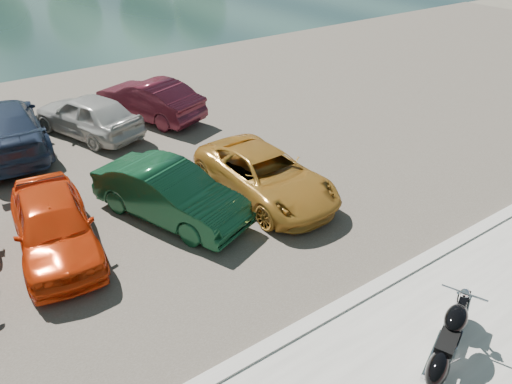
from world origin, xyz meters
The scene contains 9 objects.
kerb centered at (0.00, 2.00, 0.07)m, with size 60.00×0.30×0.14m, color #9C9A92.
parking_lot centered at (0.00, 11.00, 0.02)m, with size 60.00×18.00×0.04m, color #464239.
motorcycle centered at (0.67, 0.04, 0.56)m, with size 2.22×1.13×1.05m.
car_4 centered at (-3.58, 6.94, 0.71)m, with size 1.59×3.95×1.34m, color red.
car_5 centered at (-0.92, 6.71, 0.70)m, with size 1.41×4.03×1.33m, color #113E24.
car_6 centered at (1.54, 6.20, 0.65)m, with size 2.02×4.37×1.22m, color #B47C29.
car_11 centered at (-3.32, 12.99, 0.80)m, with size 2.14×5.26×1.53m, color #293751.
car_12 centered at (-0.86, 12.65, 0.73)m, with size 1.62×4.03×1.37m, color #BAB9B5.
car_13 centered at (1.38, 12.85, 0.72)m, with size 1.44×4.12×1.36m, color #501522.
Camera 1 is at (-5.11, -2.81, 6.82)m, focal length 35.00 mm.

